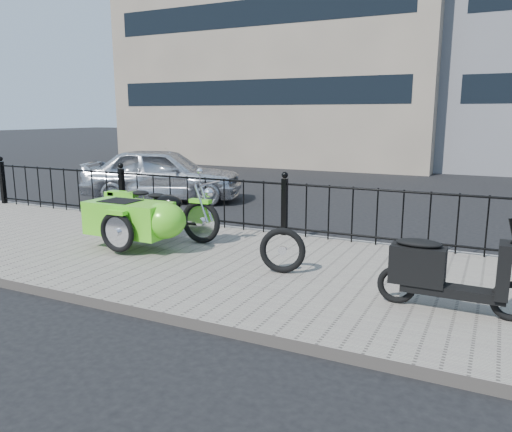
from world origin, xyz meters
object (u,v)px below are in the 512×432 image
at_px(scooter, 442,273).
at_px(spare_tire, 282,250).
at_px(motorcycle_sidecar, 144,217).
at_px(sedan_car, 163,174).

bearing_deg(scooter, spare_tire, 168.02).
height_order(motorcycle_sidecar, scooter, scooter).
relative_size(spare_tire, sedan_car, 0.15).
xyz_separation_m(spare_tire, sedan_car, (-5.14, 4.44, 0.25)).
distance_m(spare_tire, sedan_car, 6.80).
height_order(spare_tire, sedan_car, sedan_car).
height_order(scooter, sedan_car, sedan_car).
xyz_separation_m(scooter, sedan_car, (-7.11, 4.85, 0.15)).
bearing_deg(sedan_car, motorcycle_sidecar, -167.61).
relative_size(motorcycle_sidecar, scooter, 1.49).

